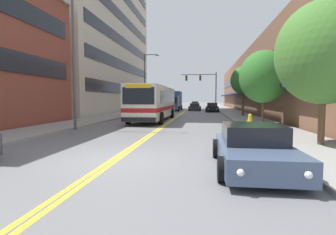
{
  "coord_description": "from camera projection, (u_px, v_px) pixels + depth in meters",
  "views": [
    {
      "loc": [
        2.83,
        -8.23,
        1.98
      ],
      "look_at": [
        -0.98,
        20.74,
        -0.08
      ],
      "focal_mm": 28.0,
      "sensor_mm": 36.0,
      "label": 1
    }
  ],
  "objects": [
    {
      "name": "car_slate_blue_parked_right_foreground",
      "position": [
        253.0,
        148.0,
        7.45
      ],
      "size": [
        2.13,
        4.45,
        1.25
      ],
      "color": "#475675",
      "rests_on": "ground_plane"
    },
    {
      "name": "traffic_signal_mast",
      "position": [
        204.0,
        83.0,
        46.59
      ],
      "size": [
        6.27,
        0.38,
        6.68
      ],
      "color": "#47474C",
      "rests_on": "ground_plane"
    },
    {
      "name": "centre_line",
      "position": [
        186.0,
        111.0,
        45.24
      ],
      "size": [
        0.34,
        106.0,
        0.01
      ],
      "color": "yellow",
      "rests_on": "ground_plane"
    },
    {
      "name": "sidewalk_right",
      "position": [
        228.0,
        110.0,
        44.3
      ],
      "size": [
        3.37,
        106.0,
        0.12
      ],
      "color": "gray",
      "rests_on": "ground_plane"
    },
    {
      "name": "office_tower_left",
      "position": [
        88.0,
        11.0,
        41.03
      ],
      "size": [
        12.08,
        31.42,
        31.64
      ],
      "color": "beige",
      "rests_on": "ground_plane"
    },
    {
      "name": "city_bus",
      "position": [
        154.0,
        102.0,
        24.43
      ],
      "size": [
        2.9,
        12.17,
        3.09
      ],
      "color": "silver",
      "rests_on": "ground_plane"
    },
    {
      "name": "ground_plane",
      "position": [
        186.0,
        111.0,
        45.24
      ],
      "size": [
        240.0,
        240.0,
        0.0
      ],
      "primitive_type": "plane",
      "color": "slate"
    },
    {
      "name": "sidewalk_left",
      "position": [
        145.0,
        110.0,
        46.17
      ],
      "size": [
        3.37,
        106.0,
        0.12
      ],
      "color": "gray",
      "rests_on": "ground_plane"
    },
    {
      "name": "car_black_parked_right_mid",
      "position": [
        212.0,
        108.0,
        40.7
      ],
      "size": [
        2.03,
        4.49,
        1.42
      ],
      "color": "black",
      "rests_on": "ground_plane"
    },
    {
      "name": "street_tree_right_far",
      "position": [
        243.0,
        81.0,
        29.39
      ],
      "size": [
        2.85,
        2.85,
        5.5
      ],
      "color": "brown",
      "rests_on": "sidewalk_right"
    },
    {
      "name": "car_red_moving_lead",
      "position": [
        195.0,
        104.0,
        66.2
      ],
      "size": [
        2.09,
        4.56,
        1.38
      ],
      "color": "maroon",
      "rests_on": "ground_plane"
    },
    {
      "name": "car_charcoal_moving_second",
      "position": [
        195.0,
        107.0,
        45.51
      ],
      "size": [
        2.13,
        4.22,
        1.26
      ],
      "color": "#232328",
      "rests_on": "ground_plane"
    },
    {
      "name": "street_tree_right_near",
      "position": [
        324.0,
        53.0,
        10.47
      ],
      "size": [
        3.78,
        3.78,
        5.8
      ],
      "color": "brown",
      "rests_on": "sidewalk_right"
    },
    {
      "name": "car_navy_parked_left_mid",
      "position": [
        151.0,
        108.0,
        36.64
      ],
      "size": [
        2.2,
        4.92,
        1.41
      ],
      "color": "#19234C",
      "rests_on": "ground_plane"
    },
    {
      "name": "box_truck",
      "position": [
        173.0,
        101.0,
        45.39
      ],
      "size": [
        2.82,
        7.77,
        3.3
      ],
      "color": "#475675",
      "rests_on": "ground_plane"
    },
    {
      "name": "storefront_row_right",
      "position": [
        265.0,
        83.0,
        43.21
      ],
      "size": [
        9.1,
        68.0,
        9.11
      ],
      "color": "brown",
      "rests_on": "ground_plane"
    },
    {
      "name": "fire_hydrant",
      "position": [
        250.0,
        121.0,
        17.22
      ],
      "size": [
        0.33,
        0.25,
        0.89
      ],
      "color": "yellow",
      "rests_on": "sidewalk_right"
    },
    {
      "name": "street_lamp_left_near",
      "position": [
        77.0,
        44.0,
        16.49
      ],
      "size": [
        2.04,
        0.28,
        9.38
      ],
      "color": "#47474C",
      "rests_on": "ground_plane"
    },
    {
      "name": "street_lamp_left_far",
      "position": [
        147.0,
        78.0,
        36.98
      ],
      "size": [
        2.17,
        0.28,
        8.34
      ],
      "color": "#47474C",
      "rests_on": "ground_plane"
    },
    {
      "name": "street_tree_right_mid",
      "position": [
        264.0,
        77.0,
        19.14
      ],
      "size": [
        3.49,
        3.49,
        5.41
      ],
      "color": "brown",
      "rests_on": "sidewalk_right"
    }
  ]
}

